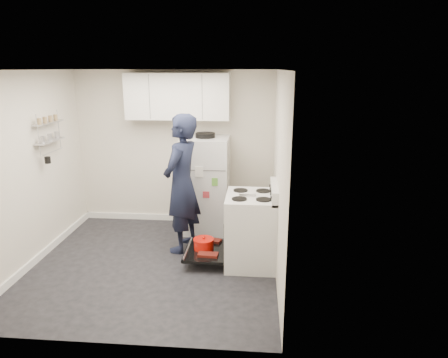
# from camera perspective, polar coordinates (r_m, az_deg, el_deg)

# --- Properties ---
(room) EXTENTS (3.21, 3.21, 2.51)m
(room) POSITION_cam_1_polar(r_m,az_deg,el_deg) (5.11, -10.76, 0.42)
(room) COLOR black
(room) RESTS_ON ground
(electric_range) EXTENTS (0.66, 0.76, 1.10)m
(electric_range) POSITION_cam_1_polar(r_m,az_deg,el_deg) (5.29, 3.75, -7.29)
(electric_range) COLOR silver
(electric_range) RESTS_ON ground
(open_oven_door) EXTENTS (0.55, 0.72, 0.22)m
(open_oven_door) POSITION_cam_1_polar(r_m,az_deg,el_deg) (5.46, -2.71, -9.77)
(open_oven_door) COLOR black
(open_oven_door) RESTS_ON ground
(refrigerator) EXTENTS (0.72, 0.74, 1.57)m
(refrigerator) POSITION_cam_1_polar(r_m,az_deg,el_deg) (6.28, -2.62, -0.76)
(refrigerator) COLOR silver
(refrigerator) RESTS_ON ground
(upper_cabinets) EXTENTS (1.60, 0.33, 0.70)m
(upper_cabinets) POSITION_cam_1_polar(r_m,az_deg,el_deg) (6.29, -6.62, 11.65)
(upper_cabinets) COLOR silver
(upper_cabinets) RESTS_ON room
(wall_shelf_rack) EXTENTS (0.14, 0.60, 0.61)m
(wall_shelf_rack) POSITION_cam_1_polar(r_m,az_deg,el_deg) (6.00, -23.74, 6.17)
(wall_shelf_rack) COLOR #B2B2B7
(wall_shelf_rack) RESTS_ON room
(person) EXTENTS (0.65, 0.81, 1.94)m
(person) POSITION_cam_1_polar(r_m,az_deg,el_deg) (5.56, -6.06, -0.70)
(person) COLOR black
(person) RESTS_ON ground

